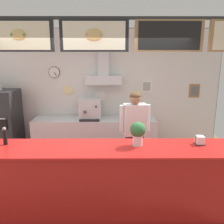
% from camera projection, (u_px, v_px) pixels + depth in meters
% --- Properties ---
extents(ground_plane, '(6.58, 6.58, 0.00)m').
position_uv_depth(ground_plane, '(98.00, 202.00, 3.74)').
color(ground_plane, brown).
extents(back_wall_assembly, '(5.48, 2.46, 2.88)m').
position_uv_depth(back_wall_assembly, '(102.00, 89.00, 5.41)').
color(back_wall_assembly, gray).
rests_on(back_wall_assembly, ground_plane).
extents(service_counter, '(4.16, 0.71, 1.05)m').
position_uv_depth(service_counter, '(96.00, 182.00, 3.34)').
color(service_counter, '#B21916').
rests_on(service_counter, ground_plane).
extents(back_prep_counter, '(2.74, 0.63, 0.90)m').
position_uv_depth(back_prep_counter, '(95.00, 137.00, 5.41)').
color(back_prep_counter, silver).
rests_on(back_prep_counter, ground_plane).
extents(pizza_oven, '(0.69, 0.72, 1.66)m').
position_uv_depth(pizza_oven, '(3.00, 125.00, 5.17)').
color(pizza_oven, '#232326').
rests_on(pizza_oven, ground_plane).
extents(shop_worker, '(0.55, 0.27, 1.65)m').
position_uv_depth(shop_worker, '(134.00, 134.00, 4.25)').
color(shop_worker, '#232328').
rests_on(shop_worker, ground_plane).
extents(espresso_machine, '(0.48, 0.46, 0.45)m').
position_uv_depth(espresso_machine, '(90.00, 109.00, 5.23)').
color(espresso_machine, silver).
rests_on(espresso_machine, back_prep_counter).
extents(potted_sage, '(0.15, 0.15, 0.19)m').
position_uv_depth(potted_sage, '(142.00, 113.00, 5.31)').
color(potted_sage, beige).
rests_on(potted_sage, back_prep_counter).
extents(potted_thyme, '(0.25, 0.25, 0.30)m').
position_uv_depth(potted_thyme, '(127.00, 111.00, 5.25)').
color(potted_thyme, '#9E563D').
rests_on(potted_thyme, back_prep_counter).
extents(basil_vase, '(0.22, 0.22, 0.34)m').
position_uv_depth(basil_vase, '(138.00, 133.00, 3.24)').
color(basil_vase, silver).
rests_on(basil_vase, service_counter).
extents(napkin_holder, '(0.13, 0.12, 0.14)m').
position_uv_depth(napkin_holder, '(200.00, 140.00, 3.32)').
color(napkin_holder, '#262628').
rests_on(napkin_holder, service_counter).
extents(pepper_grinder, '(0.06, 0.06, 0.26)m').
position_uv_depth(pepper_grinder, '(5.00, 136.00, 3.29)').
color(pepper_grinder, black).
rests_on(pepper_grinder, service_counter).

